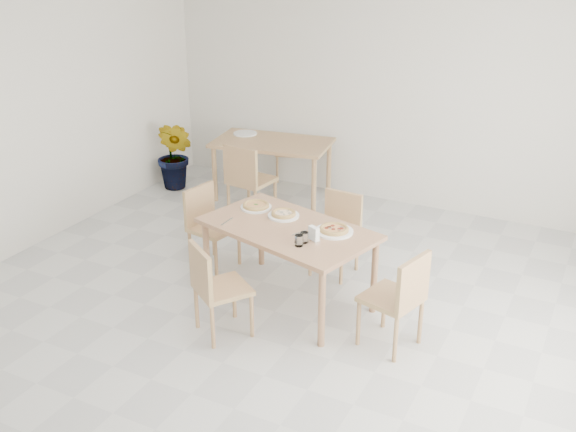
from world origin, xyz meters
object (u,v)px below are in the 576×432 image
at_px(plate_margherita, 256,207).
at_px(potted_plant, 176,155).
at_px(tumbler_a, 304,237).
at_px(tumbler_b, 299,241).
at_px(napkin_holder, 314,234).
at_px(plate_empty, 245,133).
at_px(chair_back_n, 291,146).
at_px(chair_north, 338,227).
at_px(pizza_pepperoni, 334,229).
at_px(chair_south, 214,284).
at_px(chair_back_s, 247,177).
at_px(second_table, 272,148).
at_px(chair_west, 208,221).
at_px(main_table, 288,235).
at_px(chair_east, 400,295).
at_px(plate_mushroom, 284,216).
at_px(plate_pepperoni, 334,231).
at_px(pizza_mushroom, 284,213).
at_px(pizza_margherita, 256,205).

height_order(plate_margherita, potted_plant, potted_plant).
relative_size(tumbler_a, tumbler_b, 0.96).
distance_m(napkin_holder, plate_empty, 3.29).
bearing_deg(chair_back_n, potted_plant, -156.08).
xyz_separation_m(chair_north, plate_empty, (-1.98, 1.57, 0.29)).
bearing_deg(pizza_pepperoni, potted_plant, 148.91).
relative_size(chair_south, chair_back_s, 0.90).
relative_size(tumbler_a, second_table, 0.06).
bearing_deg(chair_west, napkin_holder, -98.67).
height_order(chair_north, tumbler_b, tumbler_b).
relative_size(main_table, chair_south, 2.04).
xyz_separation_m(chair_west, chair_east, (2.21, -0.56, 0.02)).
height_order(plate_mushroom, plate_pepperoni, same).
height_order(plate_pepperoni, pizza_mushroom, pizza_mushroom).
bearing_deg(chair_back_s, plate_pepperoni, 147.60).
relative_size(plate_margherita, tumbler_b, 3.05).
xyz_separation_m(pizza_pepperoni, potted_plant, (-3.05, 1.84, -0.32)).
xyz_separation_m(napkin_holder, potted_plant, (-2.96, 2.07, -0.35)).
bearing_deg(potted_plant, chair_back_n, 43.77).
relative_size(plate_mushroom, pizza_margherita, 1.00).
height_order(plate_pepperoni, plate_empty, same).
height_order(second_table, chair_back_s, chair_back_s).
distance_m(pizza_mushroom, second_table, 2.38).
bearing_deg(pizza_mushroom, chair_back_s, 131.98).
height_order(chair_north, potted_plant, potted_plant).
bearing_deg(chair_east, main_table, -87.92).
bearing_deg(plate_empty, tumbler_b, -51.75).
distance_m(chair_east, potted_plant, 4.37).
distance_m(napkin_holder, chair_back_n, 3.67).
bearing_deg(plate_mushroom, main_table, -52.79).
height_order(chair_east, tumbler_a, chair_east).
bearing_deg(main_table, napkin_holder, -10.98).
relative_size(chair_east, potted_plant, 0.93).
xyz_separation_m(plate_margherita, napkin_holder, (0.79, -0.40, 0.05)).
xyz_separation_m(chair_south, tumbler_a, (0.55, 0.57, 0.31)).
bearing_deg(plate_pepperoni, tumbler_b, -111.81).
relative_size(plate_pepperoni, pizza_pepperoni, 1.14).
bearing_deg(second_table, chair_back_n, 90.60).
bearing_deg(second_table, chair_north, -52.31).
xyz_separation_m(pizza_mushroom, chair_back_n, (-1.35, 2.82, -0.34)).
height_order(chair_west, tumbler_b, tumbler_b).
bearing_deg(tumbler_b, chair_west, 155.76).
xyz_separation_m(plate_pepperoni, potted_plant, (-3.05, 1.84, -0.30)).
xyz_separation_m(chair_west, tumbler_b, (1.32, -0.59, 0.32)).
bearing_deg(tumbler_a, second_table, 123.74).
bearing_deg(chair_east, pizza_margherita, -92.36).
distance_m(plate_mushroom, pizza_margherita, 0.33).
distance_m(tumbler_a, plate_empty, 3.30).
xyz_separation_m(plate_mushroom, plate_empty, (-1.68, 2.15, 0.00)).
height_order(napkin_holder, plate_empty, napkin_holder).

